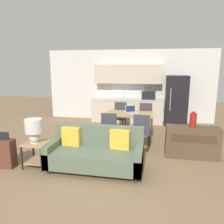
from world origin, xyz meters
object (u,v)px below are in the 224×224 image
object	(u,v)px
dining_table	(129,116)
dining_chair_far_left	(120,115)
credenza	(192,142)
table_lamp	(34,128)
laptop	(131,111)
dining_chair_far_right	(145,117)
couch	(96,153)
side_table	(37,150)
vase	(193,120)
dining_chair_near_right	(142,130)
dining_chair_near_left	(110,128)
suitcase	(5,153)
refrigerator	(176,100)

from	to	relation	value
dining_table	dining_chair_far_left	world-z (taller)	dining_chair_far_left
credenza	table_lamp	bearing A→B (deg)	-160.43
laptop	dining_chair_far_right	bearing A→B (deg)	27.58
couch	side_table	size ratio (longest dim) A/B	3.63
side_table	dining_chair_far_right	bearing A→B (deg)	53.64
vase	dining_chair_far_left	xyz separation A→B (m)	(-1.97, 1.77, -0.37)
dining_table	dining_chair_far_right	xyz separation A→B (m)	(0.42, 0.75, -0.18)
vase	dining_chair_near_right	world-z (taller)	vase
dining_chair_near_right	dining_chair_far_left	distance (m)	1.78
couch	vase	bearing A→B (deg)	26.98
laptop	dining_chair_near_left	bearing A→B (deg)	-150.41
dining_chair_far_left	dining_chair_near_left	bearing A→B (deg)	-84.85
dining_table	table_lamp	world-z (taller)	table_lamp
dining_table	suitcase	xyz separation A→B (m)	(-2.33, -2.30, -0.38)
refrigerator	dining_table	world-z (taller)	refrigerator
dining_chair_far_right	suitcase	xyz separation A→B (m)	(-2.75, -3.05, -0.20)
side_table	dining_chair_near_left	world-z (taller)	dining_chair_near_left
credenza	dining_chair_near_left	xyz separation A→B (m)	(-1.99, 0.24, 0.15)
dining_table	laptop	bearing A→B (deg)	67.27
credenza	dining_chair_far_right	distance (m)	2.10
side_table	suitcase	size ratio (longest dim) A/B	0.69
vase	dining_chair_near_left	distance (m)	2.03
refrigerator	credenza	world-z (taller)	refrigerator
dining_table	vase	distance (m)	1.86
refrigerator	table_lamp	world-z (taller)	refrigerator
refrigerator	side_table	size ratio (longest dim) A/B	3.36
couch	dining_chair_far_right	world-z (taller)	dining_chair_far_right
couch	suitcase	size ratio (longest dim) A/B	2.50
dining_chair_near_left	laptop	size ratio (longest dim) A/B	2.29
couch	table_lamp	bearing A→B (deg)	-172.91
couch	refrigerator	bearing A→B (deg)	64.35
dining_chair_near_right	laptop	bearing A→B (deg)	-63.17
dining_table	dining_chair_near_right	distance (m)	0.90
table_lamp	laptop	size ratio (longest dim) A/B	1.25
dining_table	side_table	bearing A→B (deg)	-128.60
table_lamp	dining_chair_far_right	size ratio (longest dim) A/B	0.54
credenza	laptop	bearing A→B (deg)	144.41
credenza	suitcase	world-z (taller)	suitcase
couch	dining_chair_near_left	xyz separation A→B (m)	(0.04, 1.25, 0.17)
dining_chair_far_left	side_table	bearing A→B (deg)	-108.44
table_lamp	dining_chair_near_right	world-z (taller)	table_lamp
suitcase	credenza	bearing A→B (deg)	18.48
refrigerator	suitcase	world-z (taller)	refrigerator
dining_table	credenza	xyz separation A→B (m)	(1.58, -0.99, -0.33)
credenza	suitcase	bearing A→B (deg)	-161.52
dining_chair_near_left	laptop	xyz separation A→B (m)	(0.46, 0.86, 0.31)
refrigerator	couch	bearing A→B (deg)	-115.65
dining_chair_far_right	side_table	bearing A→B (deg)	-123.44
dining_chair_far_right	dining_chair_near_left	size ratio (longest dim) A/B	1.00
dining_chair_far_right	dining_chair_far_left	xyz separation A→B (m)	(-0.83, 0.04, 0.00)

